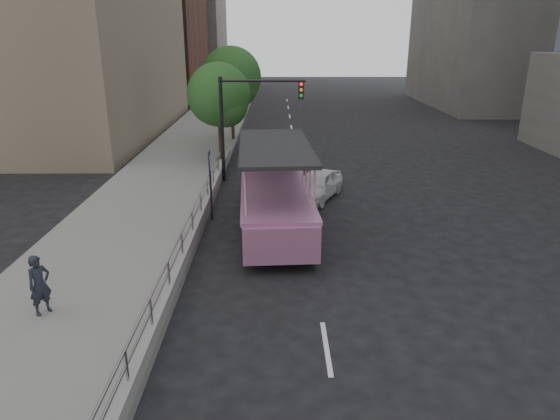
% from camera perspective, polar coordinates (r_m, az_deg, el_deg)
% --- Properties ---
extents(ground, '(160.00, 160.00, 0.00)m').
position_cam_1_polar(ground, '(14.07, 0.42, -10.83)').
color(ground, black).
extents(sidewalk, '(5.50, 80.00, 0.30)m').
position_cam_1_polar(sidewalk, '(23.88, -13.84, 1.93)').
color(sidewalk, gray).
rests_on(sidewalk, ground).
extents(kerb_wall, '(0.24, 30.00, 0.36)m').
position_cam_1_polar(kerb_wall, '(15.90, -11.04, -5.54)').
color(kerb_wall, '#A5A4A0').
rests_on(kerb_wall, sidewalk).
extents(guardrail, '(0.07, 22.00, 0.71)m').
position_cam_1_polar(guardrail, '(15.64, -11.20, -3.33)').
color(guardrail, '#A6A6AA').
rests_on(guardrail, kerb_wall).
extents(duck_boat, '(2.99, 10.15, 3.33)m').
position_cam_1_polar(duck_boat, '(19.99, -0.78, 2.37)').
color(duck_boat, black).
rests_on(duck_boat, ground).
extents(car, '(2.98, 4.09, 1.29)m').
position_cam_1_polar(car, '(22.76, 4.22, 2.90)').
color(car, white).
rests_on(car, ground).
extents(pedestrian_near, '(0.66, 0.70, 1.60)m').
position_cam_1_polar(pedestrian_near, '(14.15, -25.77, -7.71)').
color(pedestrian_near, '#222833').
rests_on(pedestrian_near, sidewalk).
extents(parking_sign, '(0.08, 0.64, 2.84)m').
position_cam_1_polar(parking_sign, '(19.90, -7.97, 3.73)').
color(parking_sign, black).
rests_on(parking_sign, ground).
extents(traffic_signal, '(4.20, 0.32, 5.20)m').
position_cam_1_polar(traffic_signal, '(24.97, -3.94, 11.08)').
color(traffic_signal, black).
rests_on(traffic_signal, ground).
extents(street_tree_near, '(3.52, 3.52, 5.72)m').
position_cam_1_polar(street_tree_near, '(28.45, -6.83, 12.66)').
color(street_tree_near, '#3B271B').
rests_on(street_tree_near, ground).
extents(street_tree_far, '(3.97, 3.97, 6.45)m').
position_cam_1_polar(street_tree_far, '(34.33, -5.42, 14.66)').
color(street_tree_far, '#3B271B').
rests_on(street_tree_far, ground).
extents(midrise_stone_b, '(16.00, 14.00, 20.00)m').
position_cam_1_polar(midrise_stone_b, '(77.84, -12.97, 21.07)').
color(midrise_stone_b, gray).
rests_on(midrise_stone_b, ground).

